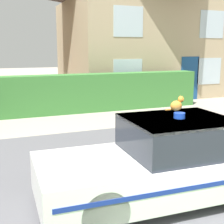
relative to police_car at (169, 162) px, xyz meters
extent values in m
cube|color=#5B5B60|center=(-0.14, 1.83, -0.64)|extent=(28.00, 5.70, 0.01)
cube|color=#3D7F38|center=(-0.05, 7.61, 0.11)|extent=(11.68, 0.76, 1.50)
cylinder|color=black|center=(-1.33, 0.76, -0.29)|extent=(0.68, 0.23, 0.68)
cylinder|color=black|center=(-1.39, -0.66, -0.29)|extent=(0.68, 0.23, 0.68)
cylinder|color=black|center=(1.28, 0.66, -0.29)|extent=(0.68, 0.23, 0.68)
cube|color=white|center=(-0.05, 0.00, -0.14)|extent=(4.28, 1.77, 0.61)
cube|color=#232833|center=(0.16, -0.01, 0.45)|extent=(1.74, 1.51, 0.56)
cube|color=white|center=(0.16, -0.01, 0.71)|extent=(1.74, 1.51, 0.04)
cube|color=navy|center=(-0.02, 0.81, -0.09)|extent=(4.01, 0.16, 0.07)
cube|color=navy|center=(-0.08, -0.81, -0.09)|extent=(4.01, 0.16, 0.07)
cylinder|color=blue|center=(0.16, -0.01, 0.78)|extent=(0.19, 0.19, 0.09)
ellipsoid|color=orange|center=(0.19, 0.14, 0.91)|extent=(0.21, 0.15, 0.18)
ellipsoid|color=beige|center=(0.26, 0.13, 0.90)|extent=(0.06, 0.08, 0.10)
sphere|color=orange|center=(0.27, 0.13, 1.02)|extent=(0.10, 0.10, 0.10)
cone|color=orange|center=(0.27, 0.10, 1.06)|extent=(0.04, 0.04, 0.04)
cone|color=orange|center=(0.27, 0.16, 1.06)|extent=(0.04, 0.04, 0.04)
cylinder|color=orange|center=(0.12, 0.21, 0.84)|extent=(0.17, 0.04, 0.03)
cube|color=tan|center=(5.39, 11.66, 1.81)|extent=(8.11, 6.25, 4.91)
cube|color=navy|center=(6.47, 8.53, 0.41)|extent=(1.00, 0.02, 2.10)
cube|color=silver|center=(3.16, 8.53, 0.73)|extent=(1.40, 0.02, 1.30)
cube|color=silver|center=(7.62, 8.53, 0.73)|extent=(1.40, 0.02, 1.30)
cube|color=silver|center=(3.16, 8.53, 2.99)|extent=(1.40, 0.02, 1.30)
cube|color=silver|center=(7.62, 8.53, 2.99)|extent=(1.40, 0.02, 1.30)
camera|label=1|loc=(-2.69, -4.20, 1.84)|focal=50.00mm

